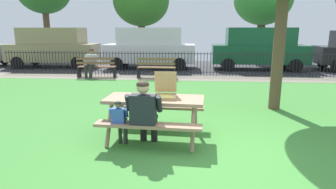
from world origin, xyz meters
name	(u,v)px	position (x,y,z in m)	size (l,w,h in m)	color
ground	(212,118)	(0.00, 2.18, -0.01)	(28.00, 12.36, 0.02)	#428939
cobblestone_walkway	(204,78)	(0.00, 7.66, 0.00)	(28.00, 1.40, 0.01)	gray
street_asphalt	(202,67)	(0.00, 11.36, -0.01)	(28.00, 6.01, 0.01)	#38383D
picnic_table_foreground	(155,107)	(-1.14, 0.82, 0.60)	(1.87, 1.57, 0.79)	#9D795F
pizza_box_open	(165,93)	(-0.95, 0.87, 0.86)	(0.43, 0.49, 0.46)	tan
pizza_slice_on_table	(145,98)	(-1.32, 0.78, 0.78)	(0.20, 0.27, 0.02)	#F7C85A
adult_at_table	(144,111)	(-1.25, 0.32, 0.66)	(0.62, 0.61, 1.19)	black
child_at_table	(120,119)	(-1.67, 0.31, 0.51)	(0.33, 0.32, 0.84)	#2B2B2B
iron_fence_streetside	(204,64)	(0.00, 8.36, 0.53)	(18.41, 0.03, 1.04)	black
park_bench_left	(97,67)	(-4.55, 7.52, 0.42)	(1.63, 0.57, 0.85)	brown
park_bench_center	(156,68)	(-2.00, 7.52, 0.42)	(1.61, 0.51, 0.85)	brown
person_on_park_bench	(91,62)	(-4.79, 7.54, 0.66)	(0.63, 0.62, 1.19)	#2D2D2D
parked_car_left	(54,47)	(-7.93, 10.60, 1.10)	(4.68, 2.13, 2.08)	#9C8B62
parked_car_center	(150,47)	(-2.71, 10.60, 1.10)	(4.62, 1.99, 2.08)	silver
parked_car_right	(259,48)	(2.79, 10.60, 1.10)	(4.64, 2.03, 2.08)	#165130
far_tree_midleft	(141,1)	(-3.94, 15.01, 3.79)	(3.64, 3.64, 5.46)	brown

